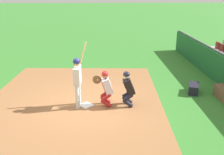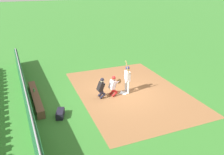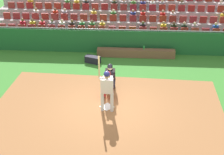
{
  "view_description": "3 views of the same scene",
  "coord_description": "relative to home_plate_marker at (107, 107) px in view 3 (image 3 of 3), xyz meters",
  "views": [
    {
      "loc": [
        -8.31,
        -0.68,
        3.9
      ],
      "look_at": [
        -0.49,
        -0.91,
        1.22
      ],
      "focal_mm": 40.76,
      "sensor_mm": 36.0,
      "label": 1
    },
    {
      "loc": [
        11.62,
        -6.05,
        6.54
      ],
      "look_at": [
        0.38,
        -0.97,
        1.38
      ],
      "focal_mm": 36.93,
      "sensor_mm": 36.0,
      "label": 2
    },
    {
      "loc": [
        -0.94,
        10.93,
        7.07
      ],
      "look_at": [
        -0.16,
        -0.64,
        1.04
      ],
      "focal_mm": 51.13,
      "sensor_mm": 36.0,
      "label": 3
    }
  ],
  "objects": [
    {
      "name": "dugout_wall",
      "position": [
        0.0,
        -5.73,
        0.65
      ],
      "size": [
        17.66,
        0.24,
        1.38
      ],
      "color": "#1C5D2E",
      "rests_on": "ground_plane"
    },
    {
      "name": "catcher_crouching",
      "position": [
        0.03,
        -0.71,
        0.71
      ],
      "size": [
        0.48,
        0.73,
        1.31
      ],
      "color": "#B2201F",
      "rests_on": "ground_plane"
    },
    {
      "name": "water_bottle_on_bench",
      "position": [
        -1.59,
        -5.2,
        0.53
      ],
      "size": [
        0.07,
        0.07,
        0.21
      ],
      "primitive_type": "cylinder",
      "color": "green",
      "rests_on": "dugout_bench"
    },
    {
      "name": "bleacher_stand",
      "position": [
        0.0,
        -11.25,
        0.96
      ],
      "size": [
        16.03,
        6.0,
        3.31
      ],
      "color": "#A0989B",
      "rests_on": "ground_plane"
    },
    {
      "name": "home_plate_marker",
      "position": [
        0.0,
        0.0,
        0.0
      ],
      "size": [
        0.62,
        0.62,
        0.02
      ],
      "primitive_type": "cube",
      "rotation": [
        0.0,
        0.0,
        0.79
      ],
      "color": "white",
      "rests_on": "infield_dirt_patch"
    },
    {
      "name": "dugout_bench",
      "position": [
        -1.16,
        -5.18,
        0.2
      ],
      "size": [
        4.24,
        0.4,
        0.44
      ],
      "primitive_type": "cube",
      "color": "brown",
      "rests_on": "ground_plane"
    },
    {
      "name": "equipment_duffel_bag",
      "position": [
        1.1,
        -4.25,
        0.16
      ],
      "size": [
        0.87,
        0.62,
        0.36
      ],
      "primitive_type": "cube",
      "rotation": [
        0.0,
        0.0,
        -0.37
      ],
      "color": "black",
      "rests_on": "ground_plane"
    },
    {
      "name": "home_plate_umpire",
      "position": [
        -0.02,
        -1.49,
        0.69
      ],
      "size": [
        0.47,
        0.46,
        1.29
      ],
      "color": "black",
      "rests_on": "ground_plane"
    },
    {
      "name": "infield_dirt_patch",
      "position": [
        0.0,
        0.5,
        -0.01
      ],
      "size": [
        9.54,
        6.84,
        0.01
      ],
      "primitive_type": "cube",
      "rotation": [
        0.0,
        0.0,
        -0.04
      ],
      "color": "#99653D",
      "rests_on": "ground_plane"
    },
    {
      "name": "ground_plane",
      "position": [
        0.0,
        0.0,
        -0.02
      ],
      "size": [
        160.0,
        160.0,
        0.0
      ],
      "primitive_type": "plane",
      "color": "#377F2E"
    },
    {
      "name": "batter_at_plate",
      "position": [
        -0.01,
        0.26,
        1.08
      ],
      "size": [
        0.63,
        0.47,
        2.25
      ],
      "color": "silver",
      "rests_on": "ground_plane"
    }
  ]
}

